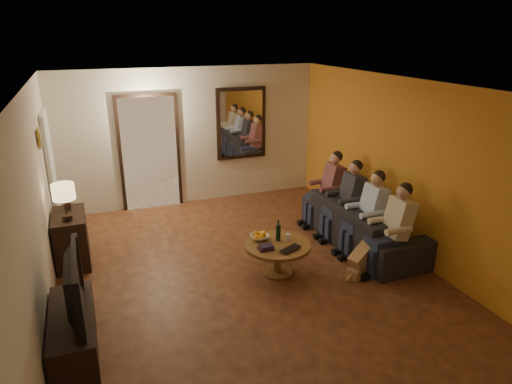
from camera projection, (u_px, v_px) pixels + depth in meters
name	position (u px, v px, depth m)	size (l,w,h in m)	color
floor	(244.00, 270.00, 6.49)	(5.00, 6.00, 0.01)	#471F13
ceiling	(242.00, 84.00, 5.61)	(5.00, 6.00, 0.01)	white
back_wall	(191.00, 137.00, 8.69)	(5.00, 0.02, 2.60)	beige
front_wall	(375.00, 304.00, 3.41)	(5.00, 0.02, 2.60)	beige
left_wall	(37.00, 209.00, 5.22)	(0.02, 6.00, 2.60)	beige
right_wall	(399.00, 165.00, 6.89)	(0.02, 6.00, 2.60)	beige
orange_accent	(398.00, 165.00, 6.88)	(0.01, 6.00, 2.60)	#BF8420
kitchen_doorway	(150.00, 154.00, 8.49)	(1.00, 0.06, 2.10)	#FFE0A5
door_trim	(150.00, 154.00, 8.48)	(1.12, 0.04, 2.22)	black
fridge_glimpse	(164.00, 160.00, 8.63)	(0.45, 0.03, 1.70)	silver
mirror_frame	(241.00, 123.00, 8.92)	(1.00, 0.05, 1.40)	black
mirror_glass	(242.00, 124.00, 8.90)	(0.86, 0.02, 1.26)	white
white_door	(52.00, 175.00, 7.35)	(0.06, 0.85, 2.04)	white
framed_art	(39.00, 138.00, 6.18)	(0.03, 0.28, 0.24)	#B28C33
art_canvas	(40.00, 138.00, 6.19)	(0.01, 0.22, 0.18)	brown
dresser	(71.00, 239.00, 6.60)	(0.45, 0.85, 0.76)	black
table_lamp	(65.00, 202.00, 6.19)	(0.30, 0.30, 0.54)	beige
flower_vase	(66.00, 195.00, 6.59)	(0.14, 0.14, 0.44)	red
tv_stand	(73.00, 332.00, 4.83)	(0.45, 1.30, 0.43)	black
tv	(66.00, 287.00, 4.65)	(0.15, 1.15, 0.66)	black
sofa	(362.00, 223.00, 7.20)	(0.92, 2.37, 0.69)	black
person_a	(394.00, 232.00, 6.29)	(0.60, 0.40, 1.20)	tan
person_b	(369.00, 216.00, 6.82)	(0.60, 0.40, 1.20)	tan
person_c	(347.00, 203.00, 7.35)	(0.60, 0.40, 1.20)	tan
person_d	(329.00, 191.00, 7.88)	(0.60, 0.40, 1.20)	tan
dog	(363.00, 256.00, 6.31)	(0.56, 0.24, 0.56)	#A46E4B
coffee_table	(277.00, 258.00, 6.36)	(0.92, 0.92, 0.45)	brown
bowl	(260.00, 237.00, 6.41)	(0.26, 0.26, 0.06)	white
oranges	(260.00, 233.00, 6.38)	(0.20, 0.20, 0.08)	#FF9C15
wine_bottle	(278.00, 230.00, 6.34)	(0.07, 0.07, 0.31)	black
wine_glass	(288.00, 237.00, 6.37)	(0.06, 0.06, 0.10)	silver
book_stack	(266.00, 247.00, 6.11)	(0.20, 0.15, 0.07)	black
laptop	(293.00, 250.00, 6.07)	(0.33, 0.21, 0.03)	black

